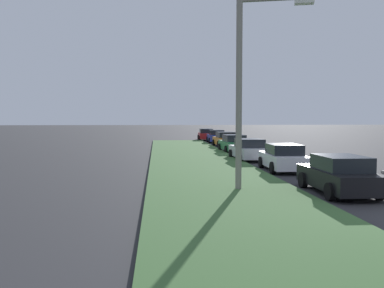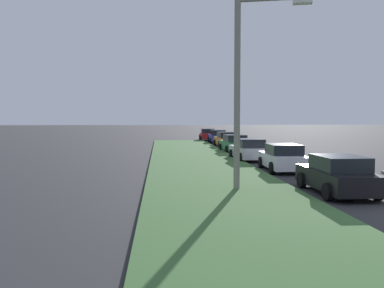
% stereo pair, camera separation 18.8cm
% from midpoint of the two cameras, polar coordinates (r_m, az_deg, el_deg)
% --- Properties ---
extents(grass_median, '(60.00, 6.00, 0.12)m').
position_cam_midpoint_polar(grass_median, '(20.78, 2.39, -4.17)').
color(grass_median, '#3D6633').
rests_on(grass_median, ground).
extents(parked_car_black, '(4.31, 2.04, 1.47)m').
position_cam_midpoint_polar(parked_car_black, '(16.62, 19.86, -4.10)').
color(parked_car_black, black).
rests_on(parked_car_black, ground).
extents(parked_car_white, '(4.37, 2.15, 1.47)m').
position_cam_midpoint_polar(parked_car_white, '(22.87, 12.75, -1.89)').
color(parked_car_white, silver).
rests_on(parked_car_white, ground).
extents(parked_car_silver, '(4.39, 2.19, 1.47)m').
position_cam_midpoint_polar(parked_car_silver, '(28.17, 8.11, -0.80)').
color(parked_car_silver, '#B2B5BA').
rests_on(parked_car_silver, ground).
extents(parked_car_green, '(4.36, 2.14, 1.47)m').
position_cam_midpoint_polar(parked_car_green, '(34.68, 6.07, 0.06)').
color(parked_car_green, '#1E6B38').
rests_on(parked_car_green, ground).
extents(parked_car_orange, '(4.36, 2.14, 1.47)m').
position_cam_midpoint_polar(parked_car_orange, '(41.19, 4.91, 0.64)').
color(parked_car_orange, orange).
rests_on(parked_car_orange, ground).
extents(parked_car_blue, '(4.36, 2.14, 1.47)m').
position_cam_midpoint_polar(parked_car_blue, '(47.65, 3.68, 1.06)').
color(parked_car_blue, '#23389E').
rests_on(parked_car_blue, ground).
extents(parked_car_red, '(4.37, 2.16, 1.47)m').
position_cam_midpoint_polar(parked_car_red, '(52.82, 2.27, 1.32)').
color(parked_car_red, red).
rests_on(parked_car_red, ground).
extents(streetlight, '(1.00, 2.82, 7.50)m').
position_cam_midpoint_polar(streetlight, '(16.11, 7.91, 8.94)').
color(streetlight, gray).
rests_on(streetlight, ground).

